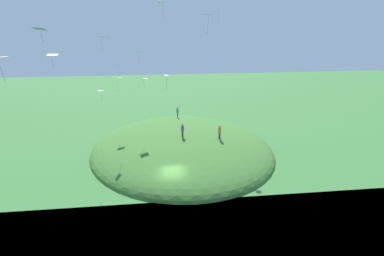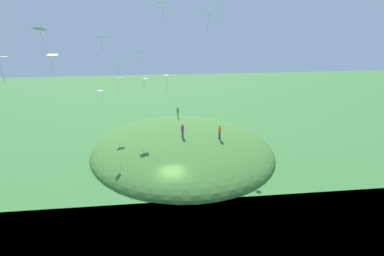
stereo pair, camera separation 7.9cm
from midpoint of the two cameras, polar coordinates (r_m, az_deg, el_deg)
name	(u,v)px [view 1 (the left image)]	position (r m, az deg, el deg)	size (l,w,h in m)	color
ground_plane	(172,186)	(38.90, -3.28, -9.53)	(160.00, 160.00, 0.00)	#3A7536
grass_hill	(182,150)	(49.06, -1.70, -3.59)	(30.41, 25.03, 4.99)	#40742E
person_with_child	(182,129)	(46.37, -1.62, -0.14)	(0.49, 0.49, 1.78)	#50493B
person_walking_path	(178,111)	(57.58, -2.41, 2.80)	(0.41, 0.41, 1.82)	black
person_on_hilltop	(220,131)	(46.30, 4.50, -0.44)	(0.55, 0.55, 1.84)	navy
kite_0	(166,77)	(41.48, -4.27, 8.38)	(0.78, 0.58, 1.88)	white
kite_2	(103,37)	(36.69, -14.45, 14.17)	(1.20, 1.33, 1.37)	white
kite_3	(119,79)	(51.15, -11.85, 7.94)	(0.76, 0.99, 2.14)	white
kite_4	(208,16)	(37.82, 2.61, 17.78)	(0.59, 0.78, 1.92)	white
kite_6	(139,53)	(50.85, -8.72, 12.07)	(0.97, 1.18, 2.03)	white
kite_7	(1,58)	(34.12, -28.90, 9.95)	(1.32, 1.38, 2.23)	white
kite_8	(39,29)	(32.94, -23.76, 14.58)	(1.27, 1.37, 1.26)	silver
kite_9	(145,79)	(42.20, -7.72, 7.95)	(0.83, 0.74, 1.08)	white
kite_10	(117,65)	(47.59, -12.23, 10.11)	(0.75, 0.74, 1.75)	silver
kite_11	(162,4)	(43.16, -5.05, 19.59)	(0.54, 0.77, 1.78)	white
kite_12	(220,9)	(52.87, 4.51, 18.86)	(0.83, 0.73, 1.88)	white
kite_13	(100,91)	(41.79, -14.82, 5.81)	(0.82, 0.82, 1.28)	silver
kite_14	(53,55)	(39.93, -21.91, 11.00)	(0.78, 1.12, 1.39)	white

